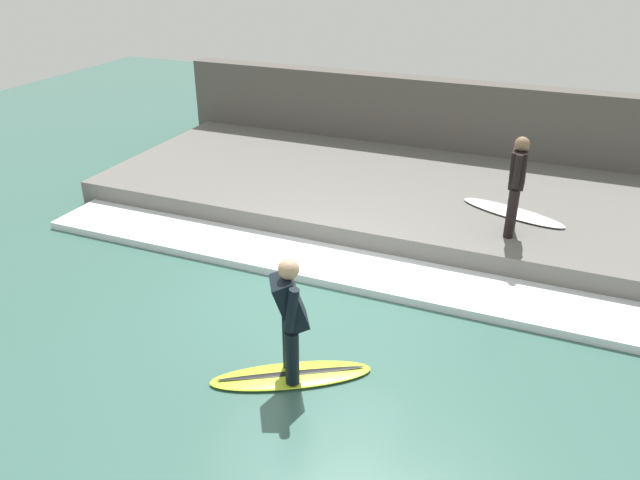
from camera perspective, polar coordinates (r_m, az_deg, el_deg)
ground_plane at (r=8.78m, az=-0.99°, el=-5.14°), size 28.00×28.00×0.00m
concrete_ledge at (r=11.72m, az=6.10°, el=4.36°), size 4.40×10.46×0.42m
back_wall at (r=13.74m, az=9.32°, el=10.64°), size 0.50×10.98×1.84m
wave_foam_crest at (r=9.43m, az=1.09°, el=-2.32°), size 1.11×9.94×0.12m
surfboard_riding at (r=7.31m, az=-2.64°, el=-12.27°), size 1.37×1.84×0.07m
surfer_riding at (r=6.81m, az=-2.79°, el=-6.68°), size 0.54×0.54×1.48m
surfer_waiting_near at (r=9.69m, az=17.53°, el=5.19°), size 0.52×0.24×1.53m
surfboard_waiting_near at (r=10.70m, az=17.20°, el=2.43°), size 1.01×1.82×0.06m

